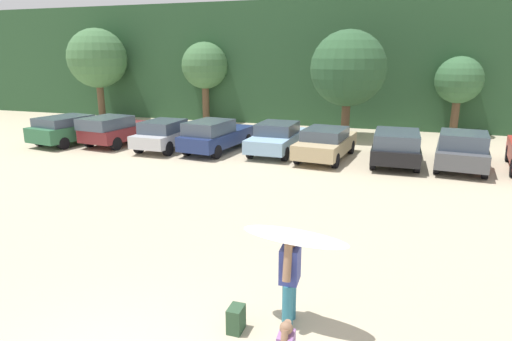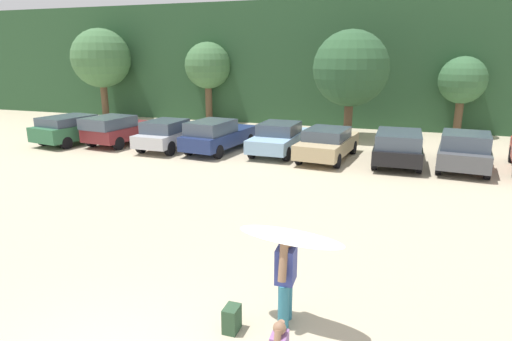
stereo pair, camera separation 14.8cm
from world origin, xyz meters
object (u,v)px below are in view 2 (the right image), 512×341
(parked_car_dark_gray, at_px, (464,150))
(parked_car_maroon, at_px, (119,129))
(surfboard_white, at_px, (290,237))
(parked_car_navy, at_px, (218,135))
(parked_car_sky_blue, at_px, (279,137))
(parked_car_black, at_px, (398,146))
(person_adult, at_px, (286,273))
(parked_car_forest_green, at_px, (76,128))
(parked_car_silver, at_px, (169,134))
(parked_car_tan, at_px, (328,143))
(backpack_dropped, at_px, (232,319))

(parked_car_dark_gray, bearing_deg, parked_car_maroon, 97.01)
(surfboard_white, bearing_deg, parked_car_navy, -53.38)
(parked_car_dark_gray, bearing_deg, surfboard_white, 168.35)
(parked_car_maroon, bearing_deg, parked_car_sky_blue, -77.58)
(parked_car_black, height_order, parked_car_dark_gray, parked_car_dark_gray)
(person_adult, bearing_deg, surfboard_white, 138.38)
(parked_car_forest_green, distance_m, parked_car_maroon, 2.49)
(parked_car_forest_green, height_order, parked_car_sky_blue, parked_car_forest_green)
(parked_car_navy, distance_m, parked_car_dark_gray, 10.82)
(parked_car_black, bearing_deg, parked_car_navy, 90.74)
(parked_car_silver, bearing_deg, parked_car_tan, -85.43)
(parked_car_tan, bearing_deg, person_adult, -167.40)
(parked_car_silver, relative_size, person_adult, 2.55)
(parked_car_navy, distance_m, parked_car_tan, 5.27)
(parked_car_silver, height_order, parked_car_navy, parked_car_navy)
(parked_car_black, height_order, backpack_dropped, parked_car_black)
(parked_car_sky_blue, height_order, parked_car_dark_gray, parked_car_dark_gray)
(parked_car_black, bearing_deg, surfboard_white, 173.06)
(parked_car_silver, bearing_deg, backpack_dropped, -144.79)
(surfboard_white, bearing_deg, parked_car_forest_green, -31.16)
(parked_car_maroon, height_order, parked_car_tan, parked_car_maroon)
(surfboard_white, relative_size, backpack_dropped, 4.25)
(parked_car_sky_blue, bearing_deg, parked_car_maroon, 97.39)
(parked_car_sky_blue, xyz_separation_m, surfboard_white, (3.95, -13.10, 0.91))
(parked_car_sky_blue, height_order, person_adult, person_adult)
(parked_car_silver, relative_size, parked_car_black, 0.95)
(parked_car_navy, bearing_deg, parked_car_maroon, 98.70)
(parked_car_sky_blue, bearing_deg, person_adult, -161.77)
(parked_car_maroon, distance_m, parked_car_silver, 3.02)
(parked_car_navy, xyz_separation_m, parked_car_black, (8.27, 0.17, -0.01))
(parked_car_black, xyz_separation_m, surfboard_white, (-1.43, -12.61, 0.87))
(parked_car_maroon, distance_m, parked_car_black, 13.78)
(parked_car_maroon, xyz_separation_m, backpack_dropped, (11.47, -12.72, -0.59))
(parked_car_sky_blue, bearing_deg, parked_car_tan, -99.99)
(parked_car_navy, bearing_deg, parked_car_tan, -81.29)
(parked_car_silver, xyz_separation_m, parked_car_navy, (2.49, 0.25, 0.03))
(parked_car_tan, distance_m, surfboard_white, 12.74)
(parked_car_sky_blue, bearing_deg, parked_car_silver, 101.36)
(parked_car_forest_green, distance_m, parked_car_navy, 7.99)
(parked_car_forest_green, height_order, parked_car_maroon, parked_car_maroon)
(person_adult, height_order, surfboard_white, surfboard_white)
(parked_car_forest_green, xyz_separation_m, parked_car_maroon, (2.47, 0.27, 0.03))
(parked_car_silver, bearing_deg, person_adult, -141.23)
(person_adult, bearing_deg, parked_car_silver, -55.64)
(parked_car_forest_green, xyz_separation_m, parked_car_black, (16.24, 0.63, 0.01))
(parked_car_black, distance_m, surfboard_white, 12.72)
(parked_car_navy, bearing_deg, parked_car_sky_blue, -70.21)
(parked_car_black, distance_m, backpack_dropped, 13.28)
(surfboard_white, bearing_deg, parked_car_black, -88.64)
(parked_car_forest_green, xyz_separation_m, surfboard_white, (14.81, -11.99, 0.87))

